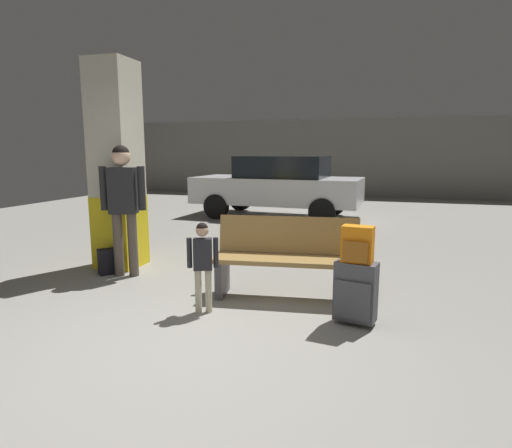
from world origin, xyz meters
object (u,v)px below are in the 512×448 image
(structural_pillar, at_px, (117,167))
(suitcase, at_px, (355,292))
(backpack_bright, at_px, (357,245))
(adult, at_px, (123,197))
(parked_car_far, at_px, (279,185))
(child, at_px, (203,258))
(bench, at_px, (286,258))
(backpack_dark_floor, at_px, (109,261))

(structural_pillar, xyz_separation_m, suitcase, (3.34, -1.21, -1.08))
(backpack_bright, bearing_deg, structural_pillar, 160.11)
(adult, xyz_separation_m, parked_car_far, (0.71, 5.58, -0.24))
(suitcase, bearing_deg, child, -175.31)
(child, bearing_deg, bench, 45.83)
(adult, bearing_deg, backpack_bright, -14.76)
(structural_pillar, xyz_separation_m, child, (1.85, -1.33, -0.83))
(structural_pillar, bearing_deg, backpack_dark_floor, -78.88)
(adult, distance_m, backpack_dark_floor, 0.92)
(bench, relative_size, backpack_bright, 4.86)
(child, bearing_deg, backpack_dark_floor, 152.21)
(structural_pillar, height_order, suitcase, structural_pillar)
(bench, height_order, adult, adult)
(child, bearing_deg, structural_pillar, 144.26)
(suitcase, distance_m, backpack_bright, 0.45)
(structural_pillar, relative_size, backpack_dark_floor, 8.32)
(backpack_bright, distance_m, backpack_dark_floor, 3.41)
(backpack_bright, relative_size, backpack_dark_floor, 1.00)
(backpack_bright, xyz_separation_m, parked_car_far, (-2.27, 6.36, 0.03))
(child, xyz_separation_m, parked_car_far, (-0.78, 6.48, 0.24))
(suitcase, height_order, adult, adult)
(structural_pillar, bearing_deg, suitcase, -19.89)
(child, distance_m, parked_car_far, 6.54)
(structural_pillar, height_order, backpack_dark_floor, structural_pillar)
(suitcase, xyz_separation_m, parked_car_far, (-2.27, 6.36, 0.48))
(structural_pillar, xyz_separation_m, parked_car_far, (1.07, 5.15, -0.60))
(structural_pillar, bearing_deg, child, -35.74)
(parked_car_far, bearing_deg, bench, -75.60)
(bench, height_order, backpack_bright, backpack_bright)
(backpack_bright, distance_m, adult, 3.09)
(backpack_bright, xyz_separation_m, backpack_dark_floor, (-3.26, 0.81, -0.60))
(suitcase, distance_m, backpack_dark_floor, 3.36)
(structural_pillar, height_order, child, structural_pillar)
(structural_pillar, height_order, backpack_bright, structural_pillar)
(suitcase, xyz_separation_m, child, (-1.49, -0.12, 0.25))
(backpack_dark_floor, xyz_separation_m, parked_car_far, (0.99, 5.55, 0.64))
(bench, relative_size, child, 1.79)
(bench, bearing_deg, parked_car_far, 104.40)
(suitcase, height_order, backpack_dark_floor, suitcase)
(backpack_bright, height_order, adult, adult)
(backpack_bright, bearing_deg, backpack_dark_floor, 166.03)
(bench, distance_m, parked_car_far, 5.96)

